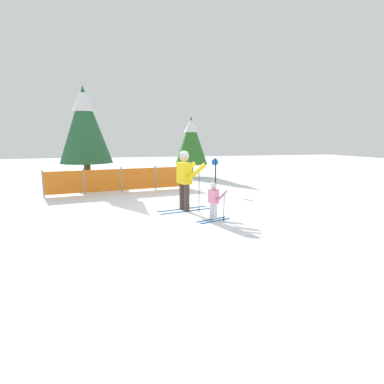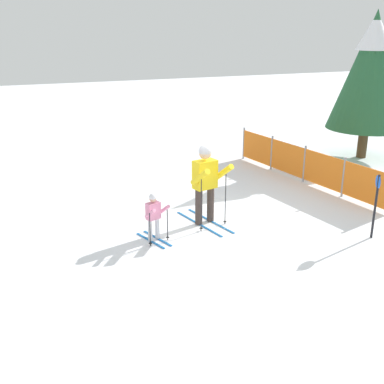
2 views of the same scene
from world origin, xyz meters
name	(u,v)px [view 1 (image 1 of 2)]	position (x,y,z in m)	size (l,w,h in m)	color
ground_plane	(187,209)	(0.00, 0.00, 0.00)	(60.00, 60.00, 0.00)	white
skier_adult	(185,175)	(-0.11, -0.17, 1.11)	(1.80, 0.89, 1.86)	#1966B2
skier_child	(214,198)	(0.35, -1.55, 0.61)	(1.01, 0.57, 1.06)	#1966B2
safety_fence	(122,180)	(-1.91, 3.73, 0.54)	(5.93, 0.94, 1.08)	gray
conifer_far	(85,124)	(-3.49, 7.17, 2.99)	(2.60, 2.60, 4.83)	#4C3823
conifer_near	(191,140)	(2.36, 8.30, 2.20)	(1.92, 1.92, 3.56)	#4C3823
trail_marker	(215,171)	(1.95, 2.85, 0.88)	(0.26, 0.14, 1.42)	black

